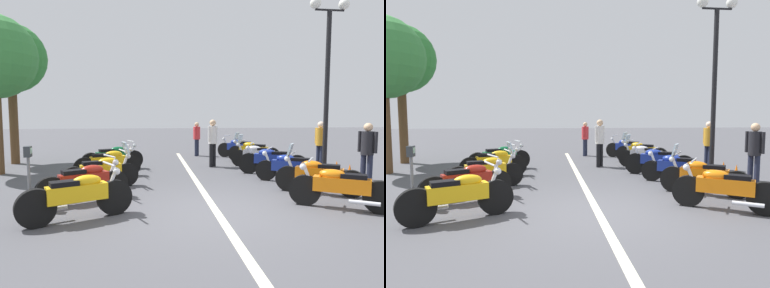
# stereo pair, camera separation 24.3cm
# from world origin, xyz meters

# --- Properties ---
(ground_plane) EXTENTS (80.00, 80.00, 0.00)m
(ground_plane) POSITION_xyz_m (0.00, 0.00, 0.00)
(ground_plane) COLOR #4C4C51
(lane_centre_stripe) EXTENTS (13.56, 0.16, 0.01)m
(lane_centre_stripe) POSITION_xyz_m (3.25, 0.00, 0.00)
(lane_centre_stripe) COLOR beige
(lane_centre_stripe) RESTS_ON ground_plane
(motorcycle_left_row_0) EXTENTS (1.08, 1.92, 1.02)m
(motorcycle_left_row_0) POSITION_xyz_m (-0.17, 2.61, 0.47)
(motorcycle_left_row_0) COLOR black
(motorcycle_left_row_0) RESTS_ON ground_plane
(motorcycle_left_row_1) EXTENTS (1.14, 1.84, 1.00)m
(motorcycle_left_row_1) POSITION_xyz_m (1.14, 2.74, 0.46)
(motorcycle_left_row_1) COLOR black
(motorcycle_left_row_1) RESTS_ON ground_plane
(motorcycle_left_row_2) EXTENTS (0.91, 1.91, 1.20)m
(motorcycle_left_row_2) POSITION_xyz_m (2.48, 2.57, 0.46)
(motorcycle_left_row_2) COLOR black
(motorcycle_left_row_2) RESTS_ON ground_plane
(motorcycle_left_row_3) EXTENTS (0.92, 1.97, 1.01)m
(motorcycle_left_row_3) POSITION_xyz_m (3.97, 2.59, 0.46)
(motorcycle_left_row_3) COLOR black
(motorcycle_left_row_3) RESTS_ON ground_plane
(motorcycle_left_row_4) EXTENTS (1.04, 2.04, 1.01)m
(motorcycle_left_row_4) POSITION_xyz_m (5.32, 2.59, 0.46)
(motorcycle_left_row_4) COLOR black
(motorcycle_left_row_4) RESTS_ON ground_plane
(motorcycle_right_row_0) EXTENTS (1.26, 1.80, 1.01)m
(motorcycle_right_row_0) POSITION_xyz_m (-0.07, -2.54, 0.46)
(motorcycle_right_row_0) COLOR black
(motorcycle_right_row_0) RESTS_ON ground_plane
(motorcycle_right_row_1) EXTENTS (1.27, 1.81, 1.21)m
(motorcycle_right_row_1) POSITION_xyz_m (1.22, -2.73, 0.47)
(motorcycle_right_row_1) COLOR black
(motorcycle_right_row_1) RESTS_ON ground_plane
(motorcycle_right_row_2) EXTENTS (1.22, 1.82, 0.98)m
(motorcycle_right_row_2) POSITION_xyz_m (2.60, -2.65, 0.45)
(motorcycle_right_row_2) COLOR black
(motorcycle_right_row_2) RESTS_ON ground_plane
(motorcycle_right_row_3) EXTENTS (1.15, 2.01, 1.02)m
(motorcycle_right_row_3) POSITION_xyz_m (3.82, -2.54, 0.47)
(motorcycle_right_row_3) COLOR black
(motorcycle_right_row_3) RESTS_ON ground_plane
(motorcycle_right_row_4) EXTENTS (1.32, 1.79, 1.20)m
(motorcycle_right_row_4) POSITION_xyz_m (5.28, -2.55, 0.46)
(motorcycle_right_row_4) COLOR black
(motorcycle_right_row_4) RESTS_ON ground_plane
(motorcycle_right_row_5) EXTENTS (1.34, 1.82, 1.21)m
(motorcycle_right_row_5) POSITION_xyz_m (6.54, -2.75, 0.47)
(motorcycle_right_row_5) COLOR black
(motorcycle_right_row_5) RESTS_ON ground_plane
(motorcycle_right_row_6) EXTENTS (1.41, 1.76, 1.01)m
(motorcycle_right_row_6) POSITION_xyz_m (7.94, -2.57, 0.46)
(motorcycle_right_row_6) COLOR black
(motorcycle_right_row_6) RESTS_ON ground_plane
(street_lamp_twin_globe) EXTENTS (0.32, 1.22, 5.37)m
(street_lamp_twin_globe) POSITION_xyz_m (3.29, -4.02, 3.62)
(street_lamp_twin_globe) COLOR black
(street_lamp_twin_globe) RESTS_ON ground_plane
(parking_meter) EXTENTS (0.19, 0.14, 1.29)m
(parking_meter) POSITION_xyz_m (0.76, 3.78, 0.90)
(parking_meter) COLOR slate
(parking_meter) RESTS_ON ground_plane
(traffic_cone_0) EXTENTS (0.36, 0.36, 0.61)m
(traffic_cone_0) POSITION_xyz_m (2.54, -3.99, 0.29)
(traffic_cone_0) COLOR orange
(traffic_cone_0) RESTS_ON ground_plane
(traffic_cone_1) EXTENTS (0.36, 0.36, 0.61)m
(traffic_cone_1) POSITION_xyz_m (1.94, -4.01, 0.29)
(traffic_cone_1) COLOR orange
(traffic_cone_1) RESTS_ON ground_plane
(bystander_0) EXTENTS (0.48, 0.32, 1.71)m
(bystander_0) POSITION_xyz_m (1.97, -4.52, 1.00)
(bystander_0) COLOR #1E2338
(bystander_0) RESTS_ON ground_plane
(bystander_1) EXTENTS (0.52, 0.32, 1.69)m
(bystander_1) POSITION_xyz_m (4.76, -4.66, 0.99)
(bystander_1) COLOR #1E2338
(bystander_1) RESTS_ON ground_plane
(bystander_2) EXTENTS (0.48, 0.32, 1.57)m
(bystander_2) POSITION_xyz_m (8.96, -0.81, 0.92)
(bystander_2) COLOR #1E2338
(bystander_2) RESTS_ON ground_plane
(bystander_3) EXTENTS (0.40, 0.40, 1.75)m
(bystander_3) POSITION_xyz_m (5.66, -0.95, 1.03)
(bystander_3) COLOR black
(bystander_3) RESTS_ON ground_plane
(roadside_tree_1) EXTENTS (2.63, 2.63, 5.41)m
(roadside_tree_1) POSITION_xyz_m (7.38, 6.62, 4.05)
(roadside_tree_1) COLOR brown
(roadside_tree_1) RESTS_ON ground_plane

